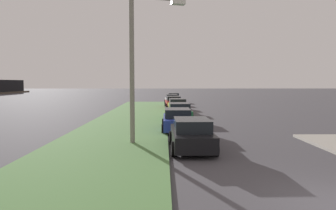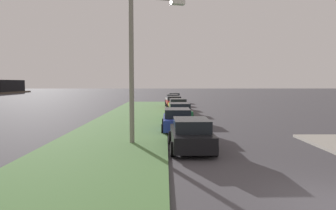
{
  "view_description": "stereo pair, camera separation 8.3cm",
  "coord_description": "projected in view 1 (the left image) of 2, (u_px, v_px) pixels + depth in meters",
  "views": [
    {
      "loc": [
        -7.08,
        4.58,
        3.15
      ],
      "look_at": [
        13.69,
        4.34,
        1.58
      ],
      "focal_mm": 31.9,
      "sensor_mm": 36.0,
      "label": 1
    },
    {
      "loc": [
        -7.08,
        4.5,
        3.15
      ],
      "look_at": [
        13.69,
        4.34,
        1.58
      ],
      "focal_mm": 31.9,
      "sensor_mm": 36.0,
      "label": 2
    }
  ],
  "objects": [
    {
      "name": "parked_car_green",
      "position": [
        179.0,
        112.0,
        24.69
      ],
      "size": [
        4.38,
        2.17,
        1.47
      ],
      "rotation": [
        0.0,
        0.0,
        0.04
      ],
      "color": "#1E6B38",
      "rests_on": "ground"
    },
    {
      "name": "parked_car_red",
      "position": [
        173.0,
        102.0,
        36.93
      ],
      "size": [
        4.39,
        2.2,
        1.47
      ],
      "rotation": [
        0.0,
        0.0,
        0.05
      ],
      "color": "red",
      "rests_on": "ground"
    },
    {
      "name": "grass_median",
      "position": [
        116.0,
        136.0,
        17.23
      ],
      "size": [
        60.0,
        6.0,
        0.12
      ],
      "primitive_type": "cube",
      "color": "#517F42",
      "rests_on": "ground"
    },
    {
      "name": "parked_car_yellow",
      "position": [
        177.0,
        106.0,
        31.23
      ],
      "size": [
        4.37,
        2.16,
        1.47
      ],
      "rotation": [
        0.0,
        0.0,
        0.04
      ],
      "color": "gold",
      "rests_on": "ground"
    },
    {
      "name": "parked_car_white",
      "position": [
        172.0,
        100.0,
        42.66
      ],
      "size": [
        4.38,
        2.18,
        1.47
      ],
      "rotation": [
        0.0,
        0.0,
        0.05
      ],
      "color": "silver",
      "rests_on": "ground"
    },
    {
      "name": "parked_car_black",
      "position": [
        192.0,
        134.0,
        14.01
      ],
      "size": [
        4.33,
        2.08,
        1.47
      ],
      "rotation": [
        0.0,
        0.0,
        0.02
      ],
      "color": "black",
      "rests_on": "ground"
    },
    {
      "name": "parked_car_blue",
      "position": [
        177.0,
        120.0,
        19.4
      ],
      "size": [
        4.31,
        2.03,
        1.47
      ],
      "rotation": [
        0.0,
        0.0,
        -0.0
      ],
      "color": "#23389E",
      "rests_on": "ground"
    },
    {
      "name": "streetlight",
      "position": [
        139.0,
        58.0,
        14.91
      ],
      "size": [
        0.98,
        2.83,
        7.5
      ],
      "color": "gray",
      "rests_on": "ground"
    },
    {
      "name": "parked_car_silver",
      "position": [
        174.0,
        98.0,
        48.19
      ],
      "size": [
        4.31,
        2.05,
        1.47
      ],
      "rotation": [
        0.0,
        0.0,
        0.01
      ],
      "color": "#B2B5BA",
      "rests_on": "ground"
    }
  ]
}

